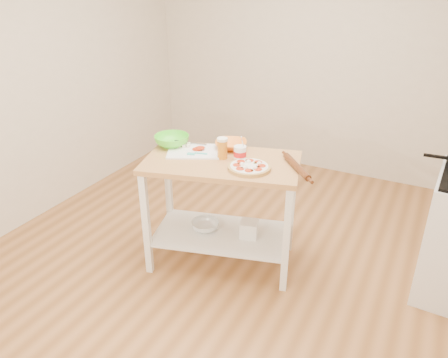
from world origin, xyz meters
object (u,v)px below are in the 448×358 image
cutting_board (194,151)px  yogurt_tub (240,153)px  prep_island (222,190)px  orange_bowl (231,145)px  knife (186,142)px  green_bowl (172,141)px  shelf_bin (249,229)px  shelf_glass_bowl (205,226)px  pizza (249,167)px  spatula (196,154)px  rolling_pin (297,167)px  beer_pint (222,148)px

cutting_board → yogurt_tub: 0.40m
cutting_board → prep_island: bearing=-36.0°
cutting_board → orange_bowl: 0.30m
prep_island → knife: knife is taller
green_bowl → shelf_bin: green_bowl is taller
prep_island → green_bowl: bearing=170.7°
orange_bowl → green_bowl: size_ratio=0.90×
cutting_board → shelf_glass_bowl: 0.63m
pizza → spatula: size_ratio=2.12×
green_bowl → shelf_glass_bowl: (0.35, -0.10, -0.65)m
green_bowl → yogurt_tub: 0.62m
yogurt_tub → green_bowl: bearing=177.9°
rolling_pin → orange_bowl: bearing=165.9°
orange_bowl → green_bowl: (-0.45, -0.16, 0.01)m
orange_bowl → yogurt_tub: (0.17, -0.18, 0.03)m
knife → shelf_bin: knife is taller
shelf_bin → beer_pint: bearing=-175.2°
knife → orange_bowl: orange_bowl is taller
cutting_board → beer_pint: beer_pint is taller
orange_bowl → knife: bearing=-166.0°
cutting_board → beer_pint: size_ratio=3.08×
pizza → green_bowl: size_ratio=1.11×
beer_pint → shelf_bin: bearing=4.8°
prep_island → beer_pint: bearing=111.5°
rolling_pin → knife: bearing=176.4°
green_bowl → prep_island: bearing=-9.3°
prep_island → pizza: (0.25, -0.05, 0.27)m
knife → green_bowl: 0.12m
cutting_board → shelf_glass_bowl: (0.13, -0.06, -0.61)m
knife → beer_pint: bearing=-25.6°
pizza → shelf_glass_bowl: (-0.39, 0.03, -0.62)m
yogurt_tub → shelf_bin: yogurt_tub is taller
prep_island → shelf_bin: (0.21, 0.06, -0.32)m
pizza → shelf_glass_bowl: bearing=175.1°
pizza → yogurt_tub: yogurt_tub is taller
pizza → shelf_bin: size_ratio=2.30×
pizza → green_bowl: (-0.74, 0.13, 0.03)m
knife → orange_bowl: (0.36, 0.09, 0.01)m
pizza → yogurt_tub: bearing=139.2°
cutting_board → spatula: bearing=-69.7°
spatula → yogurt_tub: size_ratio=0.73×
rolling_pin → pizza: bearing=-154.9°
shelf_glass_bowl → shelf_bin: (0.36, 0.07, 0.03)m
green_bowl → shelf_glass_bowl: bearing=-15.4°
orange_bowl → yogurt_tub: size_ratio=1.23×
cutting_board → green_bowl: green_bowl is taller
green_bowl → shelf_bin: 0.94m
rolling_pin → shelf_glass_bowl: rolling_pin is taller
prep_island → yogurt_tub: 0.34m
rolling_pin → cutting_board: bearing=-176.8°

